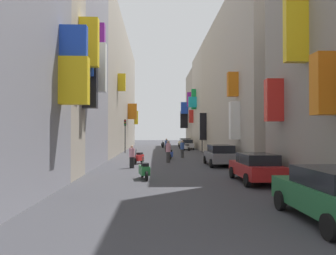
# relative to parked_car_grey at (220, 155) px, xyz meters

# --- Properties ---
(ground_plane) EXTENTS (140.00, 140.00, 0.00)m
(ground_plane) POSITION_rel_parked_car_grey_xyz_m (-3.73, 9.41, -0.79)
(ground_plane) COLOR #38383D
(building_left_mid_b) EXTENTS (7.08, 8.79, 14.19)m
(building_left_mid_b) POSITION_rel_parked_car_grey_xyz_m (-11.72, -0.10, 6.31)
(building_left_mid_b) COLOR gray
(building_left_mid_b) RESTS_ON ground
(building_left_mid_c) EXTENTS (7.31, 35.11, 16.38)m
(building_left_mid_c) POSITION_rel_parked_car_grey_xyz_m (-11.73, 21.86, 7.40)
(building_left_mid_c) COLOR #9E9384
(building_left_mid_c) RESTS_ON ground
(building_right_mid_b) EXTENTS (6.78, 21.90, 13.85)m
(building_right_mid_b) POSITION_rel_parked_car_grey_xyz_m (4.26, 7.02, 6.13)
(building_right_mid_b) COLOR #B2A899
(building_right_mid_b) RESTS_ON ground
(building_right_mid_c) EXTENTS (7.19, 10.62, 13.82)m
(building_right_mid_c) POSITION_rel_parked_car_grey_xyz_m (4.26, 23.29, 6.12)
(building_right_mid_c) COLOR #B2A899
(building_right_mid_c) RESTS_ON ground
(building_right_far) EXTENTS (7.35, 10.82, 13.10)m
(building_right_far) POSITION_rel_parked_car_grey_xyz_m (4.25, 34.01, 5.76)
(building_right_far) COLOR #9E9384
(building_right_far) RESTS_ON ground
(parked_car_grey) EXTENTS (1.96, 4.19, 1.51)m
(parked_car_grey) POSITION_rel_parked_car_grey_xyz_m (0.00, 0.00, 0.00)
(parked_car_grey) COLOR slate
(parked_car_grey) RESTS_ON ground
(parked_car_yellow) EXTENTS (1.99, 4.42, 1.46)m
(parked_car_yellow) POSITION_rel_parked_car_grey_xyz_m (0.18, 29.71, -0.02)
(parked_car_yellow) COLOR gold
(parked_car_yellow) RESTS_ON ground
(parked_car_silver) EXTENTS (1.89, 4.21, 1.38)m
(parked_car_silver) POSITION_rel_parked_car_grey_xyz_m (-0.21, 22.87, -0.05)
(parked_car_silver) COLOR #B7B7BC
(parked_car_silver) RESTS_ON ground
(parked_car_red) EXTENTS (1.85, 4.13, 1.39)m
(parked_car_red) POSITION_rel_parked_car_grey_xyz_m (0.16, -7.77, -0.05)
(parked_car_red) COLOR #B21E1E
(parked_car_red) RESTS_ON ground
(parked_car_green) EXTENTS (1.99, 4.26, 1.46)m
(parked_car_green) POSITION_rel_parked_car_grey_xyz_m (0.06, -14.71, -0.02)
(parked_car_green) COLOR #236638
(parked_car_green) RESTS_ON ground
(scooter_black) EXTENTS (0.58, 1.78, 1.13)m
(scooter_black) POSITION_rel_parked_car_grey_xyz_m (-3.51, 28.01, -0.33)
(scooter_black) COLOR black
(scooter_black) RESTS_ON ground
(scooter_green) EXTENTS (0.64, 1.81, 1.13)m
(scooter_green) POSITION_rel_parked_car_grey_xyz_m (-5.27, -6.52, -0.33)
(scooter_green) COLOR #287F3D
(scooter_green) RESTS_ON ground
(scooter_silver) EXTENTS (0.83, 1.78, 1.13)m
(scooter_silver) POSITION_rel_parked_car_grey_xyz_m (-0.60, 19.12, -0.33)
(scooter_silver) COLOR #ADADB2
(scooter_silver) RESTS_ON ground
(scooter_blue) EXTENTS (0.53, 1.81, 1.13)m
(scooter_blue) POSITION_rel_parked_car_grey_xyz_m (-3.33, 5.75, -0.33)
(scooter_blue) COLOR #2D4CAD
(scooter_blue) RESTS_ON ground
(scooter_red) EXTENTS (0.81, 1.83, 1.13)m
(scooter_red) POSITION_rel_parked_car_grey_xyz_m (-5.99, 1.67, -0.33)
(scooter_red) COLOR red
(scooter_red) RESTS_ON ground
(pedestrian_crossing) EXTENTS (0.47, 0.47, 1.65)m
(pedestrian_crossing) POSITION_rel_parked_car_grey_xyz_m (-3.33, 16.71, 0.03)
(pedestrian_crossing) COLOR black
(pedestrian_crossing) RESTS_ON ground
(pedestrian_near_left) EXTENTS (0.53, 0.53, 1.65)m
(pedestrian_near_left) POSITION_rel_parked_car_grey_xyz_m (-2.14, 7.46, 0.03)
(pedestrian_near_left) COLOR #3E3E3E
(pedestrian_near_left) RESTS_ON ground
(pedestrian_near_right) EXTENTS (0.38, 0.38, 1.54)m
(pedestrian_near_right) POSITION_rel_parked_car_grey_xyz_m (-6.29, -1.31, -0.02)
(pedestrian_near_right) COLOR black
(pedestrian_near_right) RESTS_ON ground
(pedestrian_mid_street) EXTENTS (0.50, 0.50, 1.76)m
(pedestrian_mid_street) POSITION_rel_parked_car_grey_xyz_m (-3.68, 2.56, 0.09)
(pedestrian_mid_street) COLOR #383838
(pedestrian_mid_street) RESTS_ON ground
(traffic_light_near_corner) EXTENTS (0.26, 0.34, 3.99)m
(traffic_light_near_corner) POSITION_rel_parked_car_grey_xyz_m (0.89, 15.02, 1.95)
(traffic_light_near_corner) COLOR #2D2D2D
(traffic_light_near_corner) RESTS_ON ground
(traffic_light_far_corner) EXTENTS (0.26, 0.34, 3.96)m
(traffic_light_far_corner) POSITION_rel_parked_car_grey_xyz_m (-8.32, 15.30, 1.93)
(traffic_light_far_corner) COLOR #2D2D2D
(traffic_light_far_corner) RESTS_ON ground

